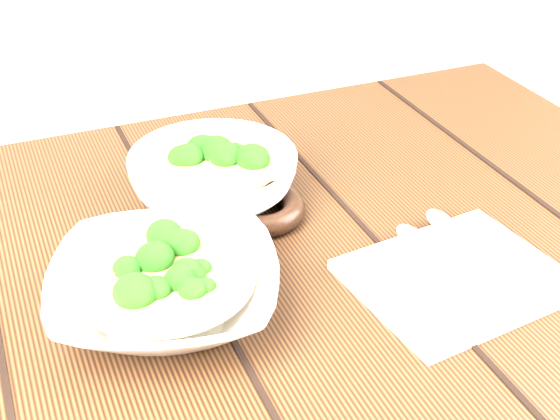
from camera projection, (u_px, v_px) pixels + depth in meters
name	position (u px, v px, depth m)	size (l,w,h in m)	color
table	(227.00, 368.00, 0.86)	(1.20, 0.80, 0.75)	#311E0E
soup_bowl_front	(165.00, 288.00, 0.74)	(0.27, 0.27, 0.06)	silver
soup_bowl_back	(213.00, 176.00, 0.91)	(0.21, 0.21, 0.07)	silver
trivet	(260.00, 208.00, 0.89)	(0.11, 0.11, 0.03)	black
napkin	(457.00, 278.00, 0.79)	(0.20, 0.17, 0.01)	beige
spoon_left	(426.00, 253.00, 0.81)	(0.03, 0.17, 0.01)	#A5A192
spoon_right	(453.00, 236.00, 0.84)	(0.04, 0.17, 0.01)	#A5A192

